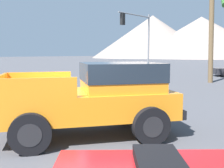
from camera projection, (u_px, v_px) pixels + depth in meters
ground_plane at (89, 137)px, 7.11m from camera, size 320.00×320.00×0.00m
orange_pickup_truck at (99, 95)px, 7.15m from camera, size 4.39×5.12×2.00m
parked_car_blue at (141, 68)px, 31.02m from camera, size 4.15×1.98×1.11m
traffic_light_crosswalk at (138, 33)px, 22.27m from camera, size 0.38×4.27×5.69m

